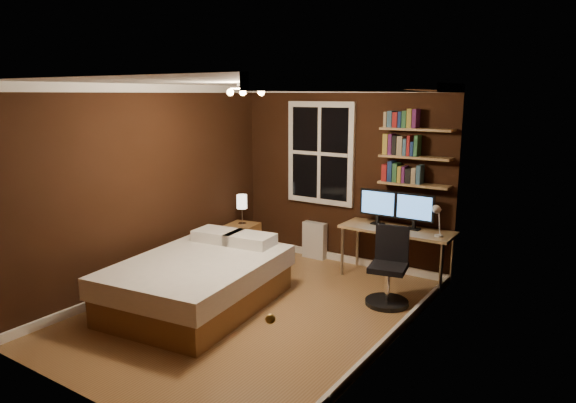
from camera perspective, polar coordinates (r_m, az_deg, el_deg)
The scene contains 24 objects.
floor at distance 5.91m, azimuth -3.79°, elevation -11.94°, with size 4.20×4.20×0.00m, color brown.
wall_back at distance 7.28m, azimuth 6.13°, elevation 2.84°, with size 3.20×0.04×2.50m, color black.
wall_left at distance 6.61m, azimuth -15.07°, elevation 1.58°, with size 0.04×4.20×2.50m, color black.
wall_right at distance 4.75m, azimuth 11.57°, elevation -2.19°, with size 0.04×4.20×2.50m, color black.
ceiling at distance 5.41m, azimuth -4.17°, elevation 13.07°, with size 3.20×4.20×0.02m, color white.
window at distance 7.37m, azimuth 3.63°, elevation 5.36°, with size 1.06×0.06×1.46m, color white.
door at distance 3.50m, azimuth 1.46°, elevation -10.98°, with size 0.03×0.82×2.05m, color black, non-canonical shape.
door_knob at distance 3.30m, azimuth -1.98°, elevation -12.92°, with size 0.06×0.06×0.06m, color gold.
ceiling_fixture at distance 5.33m, azimuth -4.82°, elevation 12.00°, with size 0.44×0.44×0.18m, color beige, non-canonical shape.
bookshelf_lower at distance 6.74m, azimuth 13.82°, elevation 1.85°, with size 0.92×0.22×0.03m, color #9B7B4B.
books_row_lower at distance 6.72m, azimuth 13.88°, elevation 2.94°, with size 0.48×0.16×0.23m, color maroon, non-canonical shape.
bookshelf_middle at distance 6.69m, azimuth 13.97°, elevation 4.80°, with size 0.92×0.22×0.03m, color #9B7B4B.
books_row_middle at distance 6.68m, azimuth 14.03°, elevation 5.91°, with size 0.48×0.16×0.23m, color navy, non-canonical shape.
bookshelf_upper at distance 6.66m, azimuth 14.12°, elevation 7.79°, with size 0.92×0.22×0.03m, color #9B7B4B.
books_row_upper at distance 6.66m, azimuth 14.18°, elevation 8.90°, with size 0.42×0.16×0.23m, color #296139, non-canonical shape.
bed at distance 6.00m, azimuth -9.80°, elevation -8.69°, with size 1.70×2.20×0.69m.
nightstand at distance 7.60m, azimuth -5.07°, elevation -4.41°, with size 0.42×0.42×0.52m, color brown.
bedside_lamp at distance 7.48m, azimuth -5.14°, elevation -0.90°, with size 0.15×0.15×0.43m, color white, non-canonical shape.
radiator at distance 7.59m, azimuth 2.97°, elevation -4.32°, with size 0.36×0.13×0.54m, color white.
desk at distance 6.77m, azimuth 11.99°, elevation -3.46°, with size 1.44×0.54×0.69m.
monitor_left at distance 6.87m, azimuth 9.97°, elevation -0.60°, with size 0.51×0.12×0.47m, color black, non-canonical shape.
monitor_right at distance 6.70m, azimuth 13.87°, elevation -1.10°, with size 0.51×0.12×0.47m, color black, non-canonical shape.
desk_lamp at distance 6.37m, azimuth 16.28°, elevation -2.02°, with size 0.14×0.32×0.44m, color silver, non-canonical shape.
office_chair at distance 6.07m, azimuth 11.10°, elevation -8.13°, with size 0.50×0.50×0.90m.
Camera 1 is at (3.30, -4.29, 2.39)m, focal length 32.00 mm.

